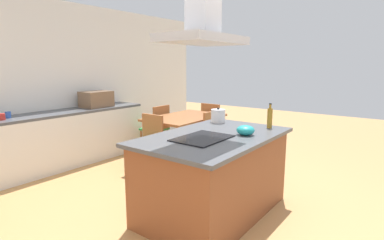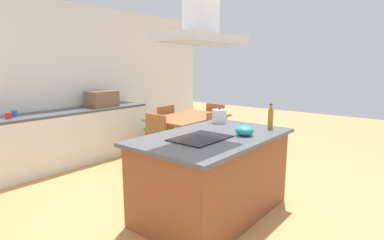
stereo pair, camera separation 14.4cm
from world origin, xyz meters
name	(u,v)px [view 2 (the right image)]	position (x,y,z in m)	size (l,w,h in m)	color
ground	(127,181)	(0.00, 1.50, 0.00)	(16.00, 16.00, 0.00)	tan
wall_back	(59,82)	(0.00, 3.25, 1.35)	(7.20, 0.10, 2.70)	white
kitchen_island	(212,174)	(0.00, 0.00, 0.45)	(1.77, 1.11, 0.90)	brown
cooktop	(200,138)	(-0.22, 0.00, 0.91)	(0.60, 0.44, 0.01)	black
tea_kettle	(219,116)	(0.64, 0.35, 0.99)	(0.24, 0.19, 0.20)	silver
olive_oil_bottle	(271,118)	(0.70, -0.33, 1.03)	(0.06, 0.06, 0.30)	olive
mixing_bowl	(244,131)	(0.19, -0.28, 0.95)	(0.20, 0.20, 0.11)	teal
back_counter	(76,136)	(0.04, 2.88, 0.45)	(2.64, 0.62, 0.90)	silver
countertop_microwave	(102,99)	(0.59, 2.88, 1.04)	(0.50, 0.38, 0.28)	brown
coffee_mug_red	(8,115)	(-0.99, 2.81, 0.95)	(0.08, 0.08, 0.09)	red
coffee_mug_blue	(14,114)	(-0.88, 2.91, 0.95)	(0.08, 0.08, 0.09)	#2D56B2
dining_table	(189,121)	(1.44, 1.54, 0.67)	(1.40, 0.90, 0.75)	#995B33
chair_at_left_end	(151,139)	(0.52, 1.54, 0.51)	(0.42, 0.42, 0.89)	#33934C
chair_facing_back_wall	(162,125)	(1.44, 2.21, 0.51)	(0.42, 0.42, 0.89)	#33934C
chair_at_right_end	(218,122)	(2.35, 1.54, 0.51)	(0.42, 0.42, 0.89)	#33934C
chair_facing_island	(220,135)	(1.44, 0.88, 0.51)	(0.42, 0.42, 0.89)	#33934C
range_hood	(201,16)	(-0.22, 0.00, 2.10)	(0.90, 0.55, 0.78)	#ADADB2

